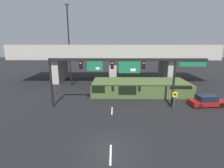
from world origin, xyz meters
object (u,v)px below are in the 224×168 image
speed_limit_sign (175,98)px  parked_sedan_near_right (207,101)px  signal_gantry (123,67)px  highway_light_pole_near (69,45)px

speed_limit_sign → parked_sedan_near_right: bearing=17.3°
signal_gantry → parked_sedan_near_right: signal_gantry is taller
speed_limit_sign → highway_light_pole_near: (-15.26, 11.98, 5.99)m
highway_light_pole_near → parked_sedan_near_right: 23.56m
signal_gantry → speed_limit_sign: 7.11m
signal_gantry → highway_light_pole_near: size_ratio=1.33×
signal_gantry → parked_sedan_near_right: 11.63m
speed_limit_sign → highway_light_pole_near: highway_light_pole_near is taller
speed_limit_sign → parked_sedan_near_right: speed_limit_sign is taller
highway_light_pole_near → parked_sedan_near_right: highway_light_pole_near is taller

